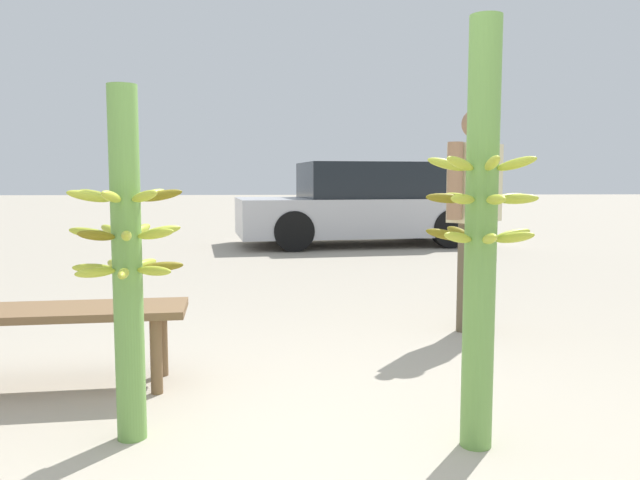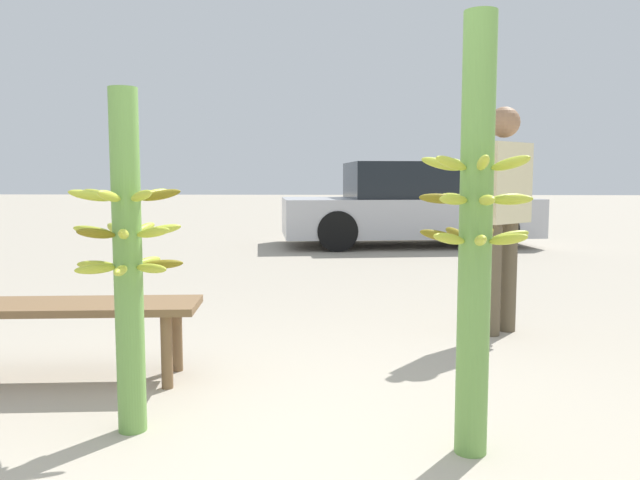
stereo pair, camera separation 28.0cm
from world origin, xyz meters
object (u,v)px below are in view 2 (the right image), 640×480
Objects in this scene: banana_stalk_center at (475,233)px; market_bench at (49,314)px; vendor_person at (502,201)px; parked_car at (410,206)px; banana_stalk_left at (128,257)px.

banana_stalk_center is 2.29m from market_bench.
vendor_person is 2.97m from market_bench.
banana_stalk_center is 7.87m from parked_car.
vendor_person reaches higher than banana_stalk_left.
market_bench is 0.38× the size of parked_car.
banana_stalk_left is at bearing 178.84° from vendor_person.
parked_car is (1.92, 7.70, -0.11)m from banana_stalk_left.
market_bench is at bearing 160.45° from vendor_person.
vendor_person reaches higher than parked_car.
banana_stalk_left reaches higher than parked_car.
banana_stalk_left is at bearing 157.66° from parked_car.
vendor_person is at bearing 73.73° from banana_stalk_center.
parked_car is at bearing 75.97° from banana_stalk_left.
vendor_person is 0.98× the size of market_bench.
vendor_person reaches higher than market_bench.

